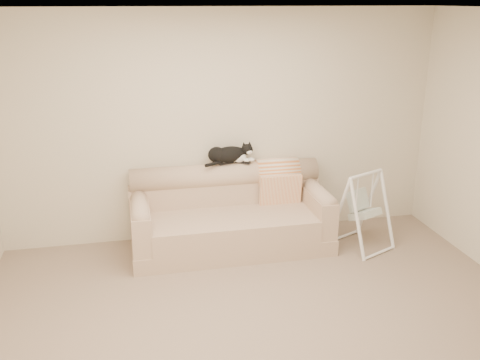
# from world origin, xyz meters

# --- Properties ---
(ground_plane) EXTENTS (5.00, 5.00, 0.00)m
(ground_plane) POSITION_xyz_m (0.00, 0.00, 0.00)
(ground_plane) COLOR #7D6856
(ground_plane) RESTS_ON ground
(room_shell) EXTENTS (5.04, 4.04, 2.60)m
(room_shell) POSITION_xyz_m (0.00, 0.00, 1.53)
(room_shell) COLOR beige
(room_shell) RESTS_ON ground
(sofa) EXTENTS (2.20, 0.93, 0.90)m
(sofa) POSITION_xyz_m (0.00, 1.62, 0.35)
(sofa) COLOR tan
(sofa) RESTS_ON ground
(remote_a) EXTENTS (0.19, 0.11, 0.03)m
(remote_a) POSITION_xyz_m (0.01, 1.86, 0.91)
(remote_a) COLOR black
(remote_a) RESTS_ON sofa
(remote_b) EXTENTS (0.17, 0.13, 0.02)m
(remote_b) POSITION_xyz_m (0.21, 1.85, 0.91)
(remote_b) COLOR black
(remote_b) RESTS_ON sofa
(tuxedo_cat) EXTENTS (0.60, 0.31, 0.24)m
(tuxedo_cat) POSITION_xyz_m (0.05, 1.86, 1.01)
(tuxedo_cat) COLOR black
(tuxedo_cat) RESTS_ON sofa
(throw_blanket) EXTENTS (0.49, 0.38, 0.58)m
(throw_blanket) POSITION_xyz_m (0.62, 1.84, 0.72)
(throw_blanket) COLOR orange
(throw_blanket) RESTS_ON sofa
(baby_swing) EXTENTS (0.73, 0.74, 0.89)m
(baby_swing) POSITION_xyz_m (1.45, 1.28, 0.44)
(baby_swing) COLOR white
(baby_swing) RESTS_ON ground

